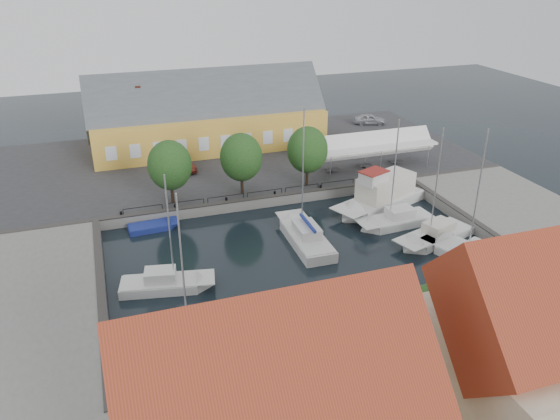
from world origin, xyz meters
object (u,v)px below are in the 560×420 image
at_px(launch_sw, 171,394).
at_px(launch_nw, 153,228).
at_px(east_boat_a, 396,222).
at_px(west_boat_c, 165,286).
at_px(car_silver, 370,119).
at_px(west_boat_d, 176,342).
at_px(east_boat_c, 477,260).
at_px(warehouse, 202,119).
at_px(east_boat_b, 435,237).
at_px(car_red, 182,164).
at_px(trawler, 381,197).
at_px(tent_canopy, 374,145).
at_px(center_sailboat, 305,239).

height_order(launch_sw, launch_nw, launch_sw).
bearing_deg(east_boat_a, launch_nw, 163.50).
relative_size(west_boat_c, launch_sw, 1.74).
relative_size(east_boat_a, west_boat_c, 1.10).
distance_m(car_silver, west_boat_d, 51.39).
height_order(east_boat_c, launch_nw, east_boat_c).
bearing_deg(warehouse, west_boat_c, -107.00).
relative_size(warehouse, car_silver, 6.51).
bearing_deg(east_boat_b, west_boat_c, -179.56).
height_order(east_boat_a, east_boat_b, east_boat_b).
distance_m(east_boat_a, west_boat_c, 22.40).
bearing_deg(west_boat_d, east_boat_a, 26.07).
xyz_separation_m(car_red, east_boat_b, (18.73, -21.88, -1.50)).
height_order(trawler, west_boat_c, west_boat_c).
relative_size(car_red, trawler, 0.41).
distance_m(warehouse, car_red, 9.18).
xyz_separation_m(car_silver, trawler, (-10.87, -23.78, -0.73)).
height_order(tent_canopy, trawler, trawler).
height_order(trawler, launch_nw, trawler).
distance_m(west_boat_c, launch_sw, 11.33).
height_order(tent_canopy, center_sailboat, center_sailboat).
xyz_separation_m(car_red, center_sailboat, (7.65, -18.60, -1.39)).
height_order(trawler, east_boat_b, east_boat_b).
xyz_separation_m(center_sailboat, west_boat_c, (-12.70, -3.47, -0.10)).
relative_size(center_sailboat, launch_sw, 2.20).
bearing_deg(west_boat_c, west_boat_d, -92.25).
bearing_deg(east_boat_c, east_boat_b, 102.88).
bearing_deg(trawler, car_red, 141.25).
bearing_deg(tent_canopy, west_boat_c, -148.14).
bearing_deg(car_silver, warehouse, 115.10).
relative_size(warehouse, launch_sw, 5.05).
xyz_separation_m(car_red, launch_nw, (-4.76, -11.66, -1.67)).
xyz_separation_m(car_silver, launch_nw, (-33.15, -21.38, -1.66)).
relative_size(center_sailboat, east_boat_a, 1.15).
height_order(east_boat_b, launch_nw, east_boat_b).
height_order(car_silver, launch_nw, car_silver).
bearing_deg(launch_sw, tent_canopy, 45.27).
distance_m(warehouse, car_silver, 24.55).
distance_m(east_boat_c, west_boat_c, 25.19).
bearing_deg(west_boat_c, east_boat_a, 10.17).
distance_m(tent_canopy, east_boat_c, 20.65).
bearing_deg(tent_canopy, trawler, -111.53).
distance_m(east_boat_b, east_boat_c, 4.66).
distance_m(warehouse, east_boat_c, 37.86).
distance_m(east_boat_a, launch_sw, 27.83).
bearing_deg(trawler, launch_nw, 173.85).
bearing_deg(tent_canopy, center_sailboat, -136.14).
distance_m(car_red, east_boat_b, 28.84).
bearing_deg(east_boat_a, launch_sw, -146.87).
xyz_separation_m(west_boat_c, launch_sw, (-1.26, -11.26, -0.17)).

